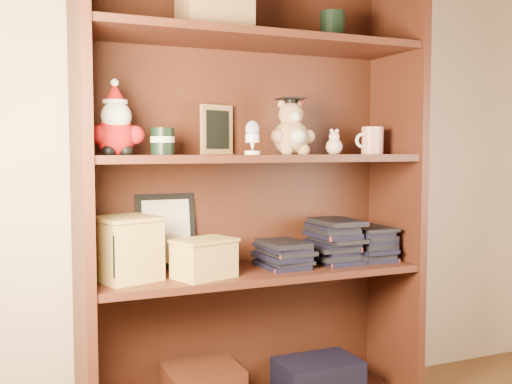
{
  "coord_description": "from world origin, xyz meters",
  "views": [
    {
      "loc": [
        -0.83,
        -0.59,
        0.97
      ],
      "look_at": [
        -0.01,
        1.3,
        0.82
      ],
      "focal_mm": 42.0,
      "sensor_mm": 36.0,
      "label": 1
    }
  ],
  "objects_px": {
    "bookcase": "(250,203)",
    "teacher_mug": "(372,140)",
    "grad_teddy_bear": "(292,132)",
    "treats_box": "(126,248)"
  },
  "relations": [
    {
      "from": "grad_teddy_bear",
      "to": "treats_box",
      "type": "xyz_separation_m",
      "value": [
        -0.58,
        0.01,
        -0.37
      ]
    },
    {
      "from": "grad_teddy_bear",
      "to": "teacher_mug",
      "type": "distance_m",
      "value": 0.34
    },
    {
      "from": "teacher_mug",
      "to": "treats_box",
      "type": "bearing_deg",
      "value": -179.95
    },
    {
      "from": "grad_teddy_bear",
      "to": "teacher_mug",
      "type": "relative_size",
      "value": 1.78
    },
    {
      "from": "grad_teddy_bear",
      "to": "teacher_mug",
      "type": "height_order",
      "value": "grad_teddy_bear"
    },
    {
      "from": "grad_teddy_bear",
      "to": "teacher_mug",
      "type": "bearing_deg",
      "value": 1.04
    },
    {
      "from": "treats_box",
      "to": "grad_teddy_bear",
      "type": "bearing_deg",
      "value": -0.52
    },
    {
      "from": "grad_teddy_bear",
      "to": "bookcase",
      "type": "bearing_deg",
      "value": 157.42
    },
    {
      "from": "bookcase",
      "to": "grad_teddy_bear",
      "type": "bearing_deg",
      "value": -22.58
    },
    {
      "from": "bookcase",
      "to": "teacher_mug",
      "type": "distance_m",
      "value": 0.53
    }
  ]
}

